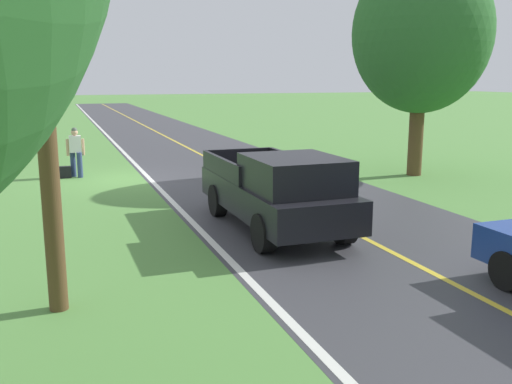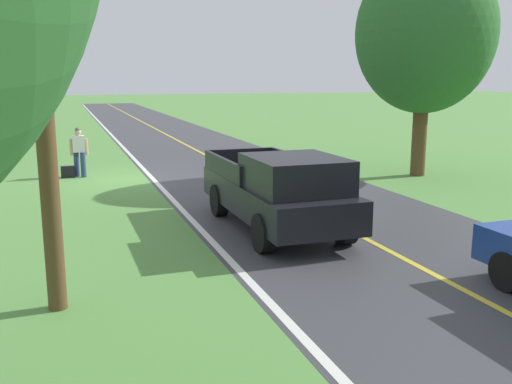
# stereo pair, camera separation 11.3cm
# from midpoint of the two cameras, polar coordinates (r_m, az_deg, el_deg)

# --- Properties ---
(ground_plane) EXTENTS (200.00, 200.00, 0.00)m
(ground_plane) POSITION_cam_midpoint_polar(r_m,az_deg,el_deg) (20.10, -13.25, 1.25)
(ground_plane) COLOR #568E42
(road_surface) EXTENTS (6.81, 120.00, 0.00)m
(road_surface) POSITION_cam_midpoint_polar(r_m,az_deg,el_deg) (20.92, -2.14, 1.95)
(road_surface) COLOR #3D3D42
(road_surface) RESTS_ON ground
(lane_edge_line) EXTENTS (0.16, 117.60, 0.00)m
(lane_edge_line) POSITION_cam_midpoint_polar(r_m,az_deg,el_deg) (20.20, -10.89, 1.42)
(lane_edge_line) COLOR silver
(lane_edge_line) RESTS_ON ground
(lane_centre_line) EXTENTS (0.14, 117.60, 0.00)m
(lane_centre_line) POSITION_cam_midpoint_polar(r_m,az_deg,el_deg) (20.92, -2.14, 1.96)
(lane_centre_line) COLOR gold
(lane_centre_line) RESTS_ON ground
(hitchhiker_walking) EXTENTS (0.62, 0.52, 1.75)m
(hitchhiker_walking) POSITION_cam_midpoint_polar(r_m,az_deg,el_deg) (20.88, -17.84, 4.10)
(hitchhiker_walking) COLOR navy
(hitchhiker_walking) RESTS_ON ground
(suitcase_carried) EXTENTS (0.46, 0.21, 0.41)m
(suitcase_carried) POSITION_cam_midpoint_polar(r_m,az_deg,el_deg) (20.91, -18.86, 1.90)
(suitcase_carried) COLOR black
(suitcase_carried) RESTS_ON ground
(pickup_truck_passing) EXTENTS (2.13, 5.41, 1.82)m
(pickup_truck_passing) POSITION_cam_midpoint_polar(r_m,az_deg,el_deg) (12.82, 2.06, 0.27)
(pickup_truck_passing) COLOR black
(pickup_truck_passing) RESTS_ON ground
(tree_far_side_near) EXTENTS (4.75, 4.75, 7.68)m
(tree_far_side_near) POSITION_cam_midpoint_polar(r_m,az_deg,el_deg) (20.97, 16.16, 15.04)
(tree_far_side_near) COLOR brown
(tree_far_side_near) RESTS_ON ground
(utility_pole_roadside) EXTENTS (0.28, 0.28, 7.22)m
(utility_pole_roadside) POSITION_cam_midpoint_polar(r_m,az_deg,el_deg) (8.63, -21.13, 11.77)
(utility_pole_roadside) COLOR brown
(utility_pole_roadside) RESTS_ON ground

